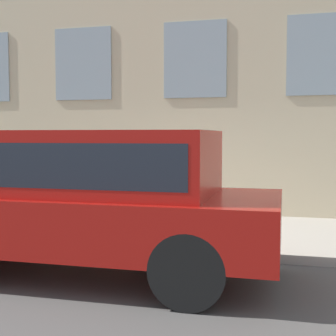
{
  "coord_description": "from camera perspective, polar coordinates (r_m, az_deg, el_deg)",
  "views": [
    {
      "loc": [
        -6.32,
        -1.78,
        1.72
      ],
      "look_at": [
        0.56,
        -0.06,
        1.22
      ],
      "focal_mm": 50.0,
      "sensor_mm": 36.0,
      "label": 1
    }
  ],
  "objects": [
    {
      "name": "parked_truck_red_near",
      "position": [
        5.76,
        -9.48,
        -2.98
      ],
      "size": [
        1.85,
        4.63,
        1.77
      ],
      "color": "black",
      "rests_on": "ground_plane"
    },
    {
      "name": "ground_plane",
      "position": [
        6.79,
        -1.65,
        -10.66
      ],
      "size": [
        80.0,
        80.0,
        0.0
      ],
      "primitive_type": "plane",
      "color": "#514F4C"
    },
    {
      "name": "sidewalk",
      "position": [
        8.2,
        1.23,
        -7.63
      ],
      "size": [
        3.02,
        60.0,
        0.13
      ],
      "color": "#A8A093",
      "rests_on": "ground_plane"
    },
    {
      "name": "fire_hydrant",
      "position": [
        7.09,
        2.03,
        -5.87
      ],
      "size": [
        0.34,
        0.45,
        0.73
      ],
      "color": "gray",
      "rests_on": "sidewalk"
    },
    {
      "name": "person",
      "position": [
        7.26,
        -1.98,
        -2.11
      ],
      "size": [
        0.33,
        0.22,
        1.36
      ],
      "rotation": [
        0.0,
        0.0,
        -2.85
      ],
      "color": "#726651",
      "rests_on": "sidewalk"
    }
  ]
}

